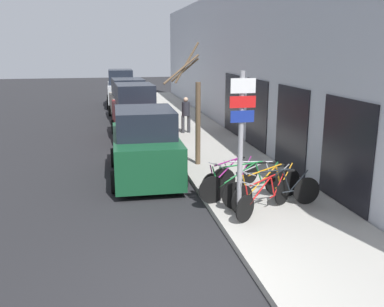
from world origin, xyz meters
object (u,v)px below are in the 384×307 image
Objects in this scene: bicycle_0 at (265,198)px; parked_car_1 at (135,114)px; parked_car_0 at (145,146)px; parked_car_2 at (128,101)px; bicycle_1 at (272,191)px; bicycle_2 at (268,188)px; signpost at (241,139)px; pedestrian_near at (186,112)px; bicycle_3 at (246,183)px; bicycle_5 at (231,176)px; bicycle_4 at (256,178)px; street_tree at (195,113)px; parked_car_3 at (121,90)px.

parked_car_1 reaches higher than bicycle_0.
parked_car_0 is 11.06m from parked_car_2.
bicycle_0 is 0.38× the size of parked_car_2.
bicycle_1 is 0.18m from bicycle_2.
parked_car_1 is (-1.61, 9.71, -0.89)m from signpost.
parked_car_1 is at bearing 178.18° from pedestrian_near.
bicycle_3 is 1.29× the size of bicycle_5.
signpost is 9.91m from pedestrian_near.
parked_car_2 reaches higher than bicycle_1.
bicycle_4 is 0.56× the size of street_tree.
bicycle_4 is at bearing 0.88° from bicycle_1.
parked_car_2 is (-2.52, 14.38, 0.45)m from bicycle_2.
bicycle_2 is 0.49× the size of parked_car_2.
parked_car_2 is 1.19× the size of street_tree.
bicycle_5 is 0.50× the size of street_tree.
bicycle_2 is at bearing -81.16° from parked_car_3.
parked_car_2 reaches higher than parked_car_0.
parked_car_2 reaches higher than bicycle_0.
pedestrian_near is at bearing -9.68° from bicycle_3.
bicycle_3 is at bearing -96.32° from pedestrian_near.
pedestrian_near is (0.30, 8.03, 0.55)m from bicycle_5.
bicycle_2 reaches higher than bicycle_4.
parked_car_2 is at bearing 30.90° from bicycle_4.
pedestrian_near is (2.25, -5.11, 0.07)m from parked_car_2.
bicycle_5 is (-0.59, 1.42, -0.03)m from bicycle_1.
bicycle_0 is 0.79× the size of bicycle_2.
bicycle_3 is 1.14× the size of bicycle_4.
parked_car_2 is (-2.54, 14.56, 0.45)m from bicycle_1.
bicycle_5 is (0.37, 1.83, -1.44)m from signpost.
parked_car_2 is (0.02, 5.25, -0.07)m from parked_car_1.
bicycle_1 is 0.64× the size of street_tree.
bicycle_3 reaches higher than bicycle_4.
pedestrian_near is (0.66, 9.85, -0.90)m from signpost.
bicycle_4 is 3.63m from parked_car_0.
bicycle_2 is 19.97m from parked_car_3.
bicycle_2 reaches higher than bicycle_5.
bicycle_0 is 0.40× the size of parked_car_3.
pedestrian_near is at bearing -68.72° from parked_car_2.
pedestrian_near reaches higher than bicycle_3.
bicycle_3 reaches higher than bicycle_2.
bicycle_4 is 0.50× the size of parked_car_0.
parked_car_0 reaches higher than bicycle_3.
bicycle_4 is at bearing -150.01° from bicycle_5.
signpost reaches higher than parked_car_2.
bicycle_1 reaches higher than bicycle_5.
parked_car_2 is 5.41m from parked_car_3.
bicycle_2 is at bearing 32.25° from signpost.
bicycle_1 is 9.46m from pedestrian_near.
parked_car_3 is at bearing -25.06° from bicycle_5.
parked_car_3 reaches higher than pedestrian_near.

